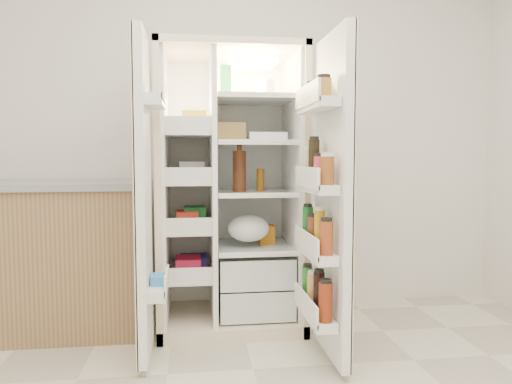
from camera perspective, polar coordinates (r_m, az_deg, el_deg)
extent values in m
cube|color=silver|center=(3.58, -2.59, 8.01)|extent=(4.00, 0.02, 2.70)
cube|color=beige|center=(3.50, -3.52, 0.71)|extent=(0.92, 0.04, 1.80)
cube|color=beige|center=(3.17, -11.06, 0.26)|extent=(0.04, 0.70, 1.80)
cube|color=beige|center=(3.24, 4.69, 0.41)|extent=(0.04, 0.70, 1.80)
cube|color=beige|center=(3.23, -3.17, 16.10)|extent=(0.92, 0.70, 0.04)
cube|color=beige|center=(3.34, -3.04, -14.53)|extent=(0.92, 0.70, 0.08)
cube|color=white|center=(3.47, -3.49, 1.01)|extent=(0.84, 0.02, 1.68)
cube|color=white|center=(3.17, -10.53, 0.63)|extent=(0.02, 0.62, 1.68)
cube|color=white|center=(3.23, 4.17, 0.76)|extent=(0.02, 0.62, 1.68)
cube|color=white|center=(3.16, -5.09, 0.68)|extent=(0.03, 0.62, 1.68)
cube|color=silver|center=(3.30, -0.28, -12.16)|extent=(0.47, 0.52, 0.19)
cube|color=silver|center=(3.24, -0.28, -8.77)|extent=(0.47, 0.52, 0.19)
cube|color=#FFD18C|center=(3.28, -0.44, 14.85)|extent=(0.30, 0.30, 0.02)
cube|color=silver|center=(3.25, -7.80, -9.43)|extent=(0.28, 0.58, 0.02)
cube|color=silver|center=(3.19, -7.85, -4.19)|extent=(0.28, 0.58, 0.02)
cube|color=silver|center=(3.16, -7.91, 1.20)|extent=(0.28, 0.58, 0.02)
cube|color=silver|center=(3.16, -7.96, 6.64)|extent=(0.28, 0.58, 0.02)
cube|color=white|center=(3.24, -0.32, -6.36)|extent=(0.49, 0.58, 0.01)
cube|color=white|center=(3.19, -0.33, 0.01)|extent=(0.49, 0.58, 0.01)
cube|color=white|center=(3.18, -0.33, 5.76)|extent=(0.49, 0.58, 0.02)
cube|color=white|center=(3.20, -0.33, 10.78)|extent=(0.49, 0.58, 0.02)
cube|color=#EA214C|center=(3.23, -7.81, -8.40)|extent=(0.16, 0.20, 0.10)
cube|color=green|center=(3.18, -7.86, -2.94)|extent=(0.14, 0.18, 0.12)
cube|color=silver|center=(3.16, -7.91, 2.01)|extent=(0.20, 0.22, 0.07)
cube|color=gold|center=(3.16, -7.98, 8.09)|extent=(0.15, 0.16, 0.14)
cube|color=#323091|center=(3.23, -7.81, -8.49)|extent=(0.18, 0.20, 0.09)
cube|color=#F9412B|center=(3.18, -7.86, -3.12)|extent=(0.14, 0.18, 0.10)
cube|color=silver|center=(3.16, -7.92, 2.47)|extent=(0.16, 0.16, 0.12)
sphere|color=orange|center=(3.22, -2.36, -13.66)|extent=(0.07, 0.07, 0.07)
sphere|color=orange|center=(3.27, -0.81, -13.39)|extent=(0.07, 0.07, 0.07)
sphere|color=orange|center=(3.25, 1.08, -13.53)|extent=(0.07, 0.07, 0.07)
sphere|color=orange|center=(3.36, -1.71, -12.90)|extent=(0.07, 0.07, 0.07)
sphere|color=orange|center=(3.35, 0.07, -12.94)|extent=(0.07, 0.07, 0.07)
sphere|color=orange|center=(3.33, 1.92, -13.07)|extent=(0.07, 0.07, 0.07)
ellipsoid|color=#3A6D24|center=(3.26, -0.32, -8.44)|extent=(0.26, 0.24, 0.11)
cylinder|color=#48210F|center=(3.11, -1.97, 2.47)|extent=(0.08, 0.08, 0.26)
cylinder|color=brown|center=(3.16, 0.52, 1.44)|extent=(0.05, 0.05, 0.15)
cube|color=#27914C|center=(3.11, -3.59, 12.90)|extent=(0.07, 0.07, 0.19)
cylinder|color=silver|center=(3.17, 1.18, 11.99)|extent=(0.12, 0.12, 0.11)
cylinder|color=#A87C26|center=(3.31, 0.75, 11.46)|extent=(0.07, 0.07, 0.09)
cube|color=white|center=(3.11, 1.39, 6.48)|extent=(0.24, 0.10, 0.06)
cube|color=#A28141|center=(3.14, -3.13, 7.03)|extent=(0.20, 0.11, 0.12)
ellipsoid|color=silver|center=(3.14, -0.88, -4.95)|extent=(0.27, 0.25, 0.17)
cube|color=orange|center=(3.29, 1.21, -4.97)|extent=(0.10, 0.12, 0.12)
cube|color=white|center=(2.63, -13.11, -0.59)|extent=(0.05, 0.40, 1.72)
cube|color=beige|center=(2.63, -13.65, -0.60)|extent=(0.01, 0.40, 1.72)
cube|color=white|center=(2.71, -11.42, -11.18)|extent=(0.09, 0.32, 0.06)
cube|color=white|center=(2.63, -11.75, 10.35)|extent=(0.09, 0.32, 0.06)
cube|color=#338CCC|center=(2.70, -11.43, -10.56)|extent=(0.07, 0.12, 0.10)
cube|color=white|center=(2.63, 8.91, -0.52)|extent=(0.05, 0.58, 1.72)
cube|color=beige|center=(2.64, 9.43, -0.52)|extent=(0.01, 0.58, 1.72)
cube|color=white|center=(2.74, 6.99, -14.02)|extent=(0.11, 0.50, 0.05)
cube|color=white|center=(2.65, 7.06, -7.02)|extent=(0.11, 0.50, 0.05)
cube|color=white|center=(2.60, 7.13, 0.55)|extent=(0.11, 0.50, 0.05)
cube|color=white|center=(2.61, 7.22, 10.00)|extent=(0.11, 0.50, 0.05)
cylinder|color=maroon|center=(2.52, 8.19, -12.70)|extent=(0.07, 0.07, 0.20)
cylinder|color=black|center=(2.63, 7.41, -11.69)|extent=(0.06, 0.06, 0.22)
cylinder|color=gold|center=(2.76, 6.70, -11.37)|extent=(0.06, 0.06, 0.18)
cylinder|color=#287828|center=(2.88, 6.05, -10.59)|extent=(0.06, 0.06, 0.19)
cylinder|color=#933A18|center=(2.44, 8.27, -5.39)|extent=(0.07, 0.07, 0.17)
cylinder|color=#C08916|center=(2.56, 7.48, -4.47)|extent=(0.06, 0.06, 0.21)
cylinder|color=maroon|center=(2.69, 6.76, -4.58)|extent=(0.07, 0.07, 0.16)
cylinder|color=#155D20|center=(2.81, 6.11, -3.78)|extent=(0.06, 0.06, 0.20)
cylinder|color=brown|center=(2.41, 8.35, 2.49)|extent=(0.07, 0.07, 0.14)
cylinder|color=#C73345|center=(2.53, 7.55, 2.59)|extent=(0.07, 0.07, 0.14)
cylinder|color=black|center=(2.66, 6.83, 3.65)|extent=(0.06, 0.06, 0.23)
cylinder|color=beige|center=(2.78, 6.16, 3.17)|extent=(0.06, 0.06, 0.18)
cylinder|color=#A26F28|center=(2.51, 7.95, 11.97)|extent=(0.08, 0.08, 0.10)
cylinder|color=#9C701C|center=(2.72, 6.69, 11.38)|extent=(0.08, 0.08, 0.10)
cube|color=olive|center=(3.41, -24.11, -7.27)|extent=(1.28, 0.66, 0.91)
cube|color=gray|center=(3.35, -24.37, 0.78)|extent=(1.32, 0.70, 0.04)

